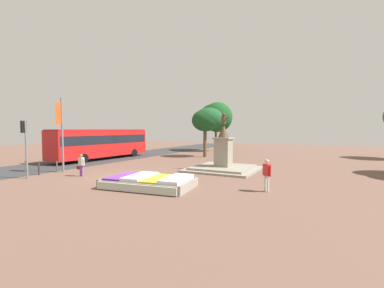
% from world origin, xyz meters
% --- Properties ---
extents(ground_plane, '(91.73, 91.73, 0.00)m').
position_xyz_m(ground_plane, '(0.00, 0.00, 0.00)').
color(ground_plane, brown).
extents(street_asphalt_strip, '(6.48, 80.26, 0.01)m').
position_xyz_m(street_asphalt_strip, '(-9.60, 0.00, 0.01)').
color(street_asphalt_strip, '#333335').
rests_on(street_asphalt_strip, ground_plane).
extents(flower_planter, '(5.26, 3.63, 0.67)m').
position_xyz_m(flower_planter, '(3.28, -1.92, 0.29)').
color(flower_planter, '#38281C').
rests_on(flower_planter, ground_plane).
extents(statue_monument, '(5.28, 5.28, 4.55)m').
position_xyz_m(statue_monument, '(4.73, 5.78, 0.77)').
color(statue_monument, gray).
rests_on(statue_monument, ground_plane).
extents(traffic_light_near_crossing, '(0.41, 0.30, 3.82)m').
position_xyz_m(traffic_light_near_crossing, '(-5.58, -3.64, 2.62)').
color(traffic_light_near_crossing, slate).
rests_on(traffic_light_near_crossing, ground_plane).
extents(banner_pole, '(0.14, 0.59, 5.62)m').
position_xyz_m(banner_pole, '(-5.65, -0.92, 2.99)').
color(banner_pole, slate).
rests_on(banner_pole, ground_plane).
extents(city_bus, '(2.90, 11.61, 3.24)m').
position_xyz_m(city_bus, '(-9.71, 6.61, 1.87)').
color(city_bus, red).
rests_on(city_bus, ground_plane).
extents(pedestrian_with_handbag, '(0.73, 0.22, 1.53)m').
position_xyz_m(pedestrian_with_handbag, '(-2.98, -1.41, 0.85)').
color(pedestrian_with_handbag, '#8C4C99').
rests_on(pedestrian_with_handbag, ground_plane).
extents(pedestrian_near_planter, '(0.49, 0.39, 1.70)m').
position_xyz_m(pedestrian_near_planter, '(9.31, 0.15, 0.99)').
color(pedestrian_near_planter, beige).
rests_on(pedestrian_near_planter, ground_plane).
extents(kerb_bollard_mid_a, '(0.12, 0.12, 0.87)m').
position_xyz_m(kerb_bollard_mid_a, '(-6.04, -2.51, 0.46)').
color(kerb_bollard_mid_a, '#2D2D33').
rests_on(kerb_bollard_mid_a, ground_plane).
extents(kerb_bollard_mid_b, '(0.12, 0.12, 0.84)m').
position_xyz_m(kerb_bollard_mid_b, '(-6.06, -1.13, 0.44)').
color(kerb_bollard_mid_b, '#4C5156').
rests_on(kerb_bollard_mid_b, ground_plane).
extents(park_tree_far_left, '(3.58, 3.56, 5.82)m').
position_xyz_m(park_tree_far_left, '(-0.57, 14.20, 4.39)').
color(park_tree_far_left, brown).
rests_on(park_tree_far_left, ground_plane).
extents(park_tree_behind_statue, '(5.48, 5.31, 7.24)m').
position_xyz_m(park_tree_behind_statue, '(-2.95, 22.41, 5.09)').
color(park_tree_behind_statue, brown).
rests_on(park_tree_behind_statue, ground_plane).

